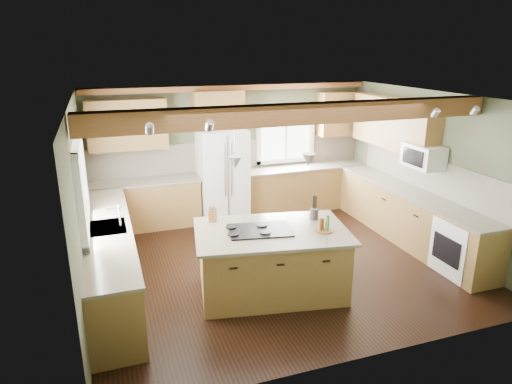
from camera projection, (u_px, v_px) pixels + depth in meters
name	position (u px, v px, depth m)	size (l,w,h in m)	color
floor	(276.00, 262.00, 7.28)	(5.60, 5.60, 0.00)	black
ceiling	(279.00, 97.00, 6.49)	(5.60, 5.60, 0.00)	silver
wall_back	(232.00, 150.00, 9.14)	(5.60, 5.60, 0.00)	#4A5038
wall_left	(81.00, 204.00, 6.02)	(5.00, 5.00, 0.00)	#4A5038
wall_right	(430.00, 169.00, 7.76)	(5.00, 5.00, 0.00)	#4A5038
ceiling_beam	(302.00, 114.00, 5.81)	(5.55, 0.26, 0.26)	brown
soffit_trim	(232.00, 88.00, 8.67)	(5.55, 0.20, 0.10)	brown
backsplash_back	(232.00, 155.00, 9.15)	(5.58, 0.03, 0.58)	brown
backsplash_right	(427.00, 173.00, 7.83)	(0.03, 3.70, 0.58)	brown
base_cab_back_left	(145.00, 205.00, 8.57)	(2.02, 0.60, 0.88)	brown
counter_back_left	(144.00, 182.00, 8.43)	(2.06, 0.64, 0.04)	brown
base_cab_back_right	(304.00, 188.00, 9.59)	(2.62, 0.60, 0.88)	brown
counter_back_right	(305.00, 167.00, 9.45)	(2.66, 0.64, 0.04)	brown
base_cab_left	(110.00, 258.00, 6.42)	(0.60, 3.70, 0.88)	brown
counter_left	(107.00, 228.00, 6.28)	(0.64, 3.74, 0.04)	brown
base_cab_right	(409.00, 217.00, 7.97)	(0.60, 3.70, 0.88)	brown
counter_right	(411.00, 192.00, 7.83)	(0.64, 3.74, 0.04)	brown
upper_cab_back_left	(127.00, 125.00, 8.16)	(1.40, 0.35, 0.90)	brown
upper_cab_over_fridge	(218.00, 109.00, 8.63)	(0.96, 0.35, 0.70)	brown
upper_cab_right	(394.00, 123.00, 8.32)	(0.35, 2.20, 0.90)	brown
upper_cab_back_corner	(340.00, 114.00, 9.50)	(0.90, 0.35, 0.90)	brown
window_left	(80.00, 185.00, 5.99)	(0.04, 1.60, 1.05)	white
window_back	(285.00, 135.00, 9.40)	(1.10, 0.04, 1.00)	white
sink	(107.00, 228.00, 6.28)	(0.50, 0.65, 0.03)	#262628
faucet	(120.00, 216.00, 6.29)	(0.02, 0.02, 0.28)	#B2B2B7
dishwasher	(116.00, 306.00, 5.25)	(0.60, 0.60, 0.84)	white
oven	(463.00, 247.00, 6.80)	(0.60, 0.72, 0.84)	white
microwave	(423.00, 156.00, 7.57)	(0.40, 0.70, 0.38)	white
pendant_left	(235.00, 163.00, 5.79)	(0.18, 0.18, 0.16)	#B2B2B7
pendant_right	(309.00, 160.00, 5.94)	(0.18, 0.18, 0.16)	#B2B2B7
refrigerator	(223.00, 176.00, 8.82)	(0.90, 0.74, 1.80)	white
island	(271.00, 262.00, 6.31)	(1.93, 1.18, 0.88)	brown
island_top	(272.00, 232.00, 6.16)	(2.06, 1.31, 0.04)	brown
cooktop	(260.00, 230.00, 6.13)	(0.84, 0.56, 0.02)	black
knife_block	(213.00, 216.00, 6.43)	(0.11, 0.08, 0.18)	brown
utensil_crock	(314.00, 214.00, 6.53)	(0.12, 0.12, 0.16)	#463B38
bottle_tray	(324.00, 224.00, 6.09)	(0.24, 0.24, 0.22)	#58301A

